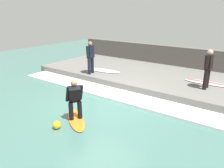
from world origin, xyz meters
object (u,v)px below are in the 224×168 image
surfer_waiting_near (90,56)px  marker_buoy (57,125)px  surfboard_riding (76,119)px  surfboard_waiting_far (209,83)px  surfer_waiting_far (208,67)px  surfboard_waiting_near (103,70)px  surfer_riding (75,98)px

surfer_waiting_near → marker_buoy: (-4.19, -2.29, -1.14)m
surfboard_riding → surfboard_waiting_far: size_ratio=0.76×
surfer_waiting_far → surfboard_riding: bearing=148.1°
surfboard_riding → surfboard_waiting_far: bearing=-28.2°
surfboard_riding → surfer_waiting_near: size_ratio=1.01×
surfer_waiting_near → surfer_waiting_far: size_ratio=1.01×
surfboard_waiting_far → surfboard_riding: bearing=151.8°
surfboard_waiting_far → surfboard_waiting_near: bearing=101.4°
surfboard_waiting_far → marker_buoy: 6.60m
surfer_waiting_near → surfboard_riding: bearing=-145.7°
surfboard_waiting_far → marker_buoy: surfboard_waiting_far is taller
surfboard_riding → surfer_waiting_near: surfer_waiting_near is taller
surfboard_waiting_near → surfer_riding: bearing=-152.8°
surfer_waiting_near → surfboard_waiting_near: (0.74, -0.21, -0.86)m
surfer_waiting_near → surfer_waiting_far: (1.03, -5.19, -0.01)m
surfboard_waiting_far → marker_buoy: (-5.93, 2.89, -0.27)m
surfboard_riding → marker_buoy: marker_buoy is taller
surfboard_riding → marker_buoy: size_ratio=6.58×
surfboard_riding → surfer_waiting_far: (4.52, -2.81, 1.22)m
surfer_riding → marker_buoy: (-0.71, 0.09, -0.67)m
surfer_waiting_near → surfer_riding: bearing=-145.7°
marker_buoy → surfer_waiting_far: bearing=-29.1°
surfboard_riding → surfer_waiting_far: bearing=-31.9°
surfboard_riding → surfer_riding: size_ratio=1.21×
surfboard_waiting_near → marker_buoy: size_ratio=8.29×
surfer_riding → surfer_waiting_far: surfer_waiting_far is taller
surfer_waiting_near → marker_buoy: bearing=-151.4°
surfer_riding → surfboard_waiting_far: (5.23, -2.80, -0.39)m
surfer_waiting_far → marker_buoy: (-5.22, 2.90, -1.13)m
surfboard_riding → surfer_riding: surfer_riding is taller
surfboard_waiting_near → surfboard_waiting_far: 5.07m
surfer_waiting_near → marker_buoy: size_ratio=6.53×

